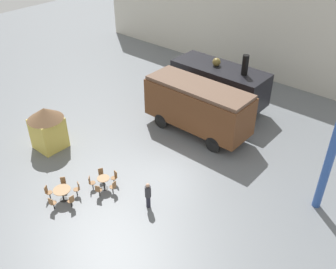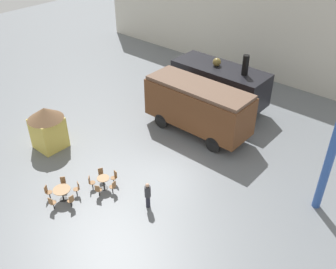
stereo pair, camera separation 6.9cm
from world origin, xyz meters
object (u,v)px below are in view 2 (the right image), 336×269
passenger_coach_wooden (198,105)px  cafe_table_near (103,181)px  cafe_table_mid (62,191)px  visitor_person (148,194)px  ticket_kiosk (47,126)px  steam_locomotive (219,82)px  cafe_chair_0 (114,176)px

passenger_coach_wooden → cafe_table_near: passenger_coach_wooden is taller
cafe_table_mid → visitor_person: bearing=34.1°
cafe_table_near → ticket_kiosk: ticket_kiosk is taller
steam_locomotive → ticket_kiosk: steam_locomotive is taller
cafe_table_mid → cafe_chair_0: (1.17, 2.85, -0.11)m
cafe_table_near → visitor_person: bearing=11.0°
steam_locomotive → cafe_table_mid: bearing=-91.8°
passenger_coach_wooden → cafe_chair_0: 7.84m
cafe_table_mid → cafe_chair_0: cafe_chair_0 is taller
passenger_coach_wooden → ticket_kiosk: (-6.35, -7.92, -0.50)m
steam_locomotive → ticket_kiosk: size_ratio=2.49×
cafe_table_mid → ticket_kiosk: size_ratio=0.32×
visitor_person → ticket_kiosk: (-8.89, -0.12, 0.77)m
cafe_table_near → cafe_table_mid: size_ratio=0.79×
cafe_chair_0 → cafe_table_near: bearing=0.0°
steam_locomotive → cafe_table_mid: steam_locomotive is taller
cafe_table_mid → passenger_coach_wooden: bearing=82.0°
steam_locomotive → cafe_chair_0: steam_locomotive is taller
steam_locomotive → passenger_coach_wooden: (1.00, -4.12, 0.11)m
steam_locomotive → ticket_kiosk: bearing=-114.0°
cafe_table_mid → ticket_kiosk: ticket_kiosk is taller
passenger_coach_wooden → cafe_chair_0: (-0.30, -7.66, -1.66)m
visitor_person → ticket_kiosk: size_ratio=0.55×
steam_locomotive → passenger_coach_wooden: 4.24m
cafe_table_near → visitor_person: visitor_person is taller
cafe_chair_0 → visitor_person: visitor_person is taller
cafe_table_near → cafe_table_mid: (-1.03, -2.13, 0.05)m
passenger_coach_wooden → cafe_table_mid: 10.72m
passenger_coach_wooden → visitor_person: size_ratio=4.57×
cafe_table_near → cafe_chair_0: bearing=78.5°
passenger_coach_wooden → ticket_kiosk: 10.16m
cafe_table_mid → steam_locomotive: bearing=88.2°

